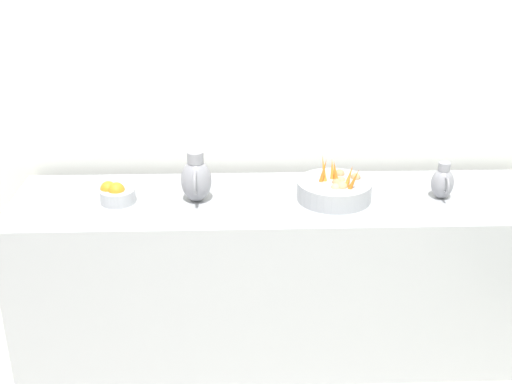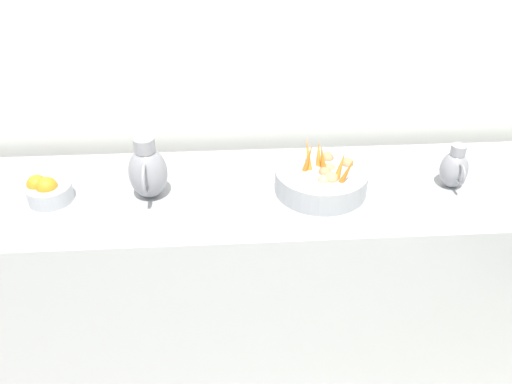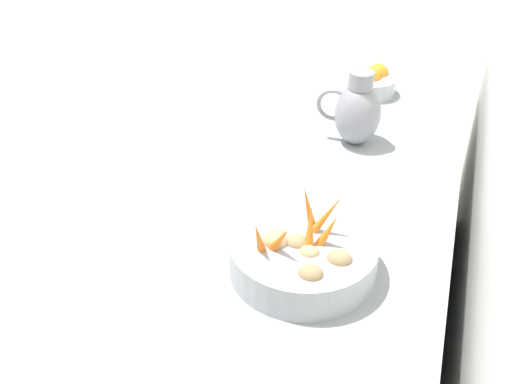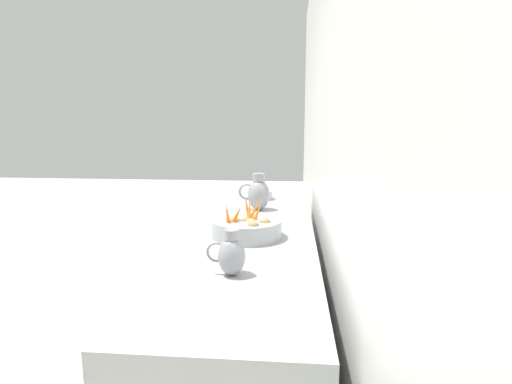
% 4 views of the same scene
% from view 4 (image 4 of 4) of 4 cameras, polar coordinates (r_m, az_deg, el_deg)
% --- Properties ---
extents(ground_plane, '(15.91, 15.91, 0.00)m').
position_cam_4_polar(ground_plane, '(3.12, -31.20, -20.13)').
color(ground_plane, beige).
extents(tile_wall_left, '(0.10, 8.92, 3.00)m').
position_cam_4_polar(tile_wall_left, '(1.81, 12.78, 9.99)').
color(tile_wall_left, silver).
rests_on(tile_wall_left, ground_plane).
extents(prep_counter, '(0.68, 2.71, 0.89)m').
position_cam_4_polar(prep_counter, '(2.53, -0.22, -14.50)').
color(prep_counter, '#9EA0A5').
rests_on(prep_counter, ground_plane).
extents(vegetable_colander, '(0.37, 0.37, 0.22)m').
position_cam_4_polar(vegetable_colander, '(2.14, -1.31, -5.05)').
color(vegetable_colander, '#9EA0A5').
rests_on(vegetable_colander, prep_counter).
extents(orange_bowl, '(0.17, 0.17, 0.11)m').
position_cam_4_polar(orange_bowl, '(3.18, 0.80, -0.20)').
color(orange_bowl, '#ADAFB5').
rests_on(orange_bowl, prep_counter).
extents(metal_pitcher_tall, '(0.21, 0.15, 0.25)m').
position_cam_4_polar(metal_pitcher_tall, '(2.78, 0.32, -0.21)').
color(metal_pitcher_tall, gray).
rests_on(metal_pitcher_tall, prep_counter).
extents(metal_pitcher_short, '(0.16, 0.11, 0.19)m').
position_cam_4_polar(metal_pitcher_short, '(1.62, -3.51, -8.78)').
color(metal_pitcher_short, gray).
rests_on(metal_pitcher_short, prep_counter).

